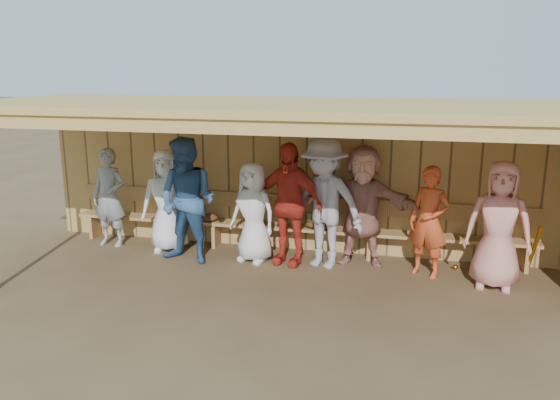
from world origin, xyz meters
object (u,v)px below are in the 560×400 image
object	(u,v)px
player_c	(187,201)
player_e	(324,203)
player_h	(499,225)
player_extra	(253,212)
player_g	(429,222)
player_b	(167,201)
player_a	(109,197)
player_d	(288,204)
bench	(291,220)
player_f	(362,205)

from	to	relation	value
player_c	player_e	size ratio (longest dim) A/B	0.99
player_h	player_extra	world-z (taller)	player_h
player_g	player_extra	bearing A→B (deg)	-156.35
player_b	player_extra	bearing A→B (deg)	-18.49
player_e	player_extra	xyz separation A→B (m)	(-1.10, -0.03, -0.20)
player_extra	player_a	bearing A→B (deg)	-167.42
player_c	player_a	bearing A→B (deg)	174.19
player_d	bench	size ratio (longest dim) A/B	0.25
player_a	player_c	xyz separation A→B (m)	(1.63, -0.48, 0.14)
player_g	player_extra	world-z (taller)	player_g
player_e	player_c	bearing A→B (deg)	-153.88
player_d	player_extra	size ratio (longest dim) A/B	1.20
player_extra	bench	bearing A→B (deg)	67.77
player_g	player_f	bearing A→B (deg)	-172.20
player_g	player_extra	xyz separation A→B (m)	(-2.63, 0.00, -0.03)
player_e	player_extra	bearing A→B (deg)	-161.25
player_b	player_e	size ratio (longest dim) A/B	0.86
player_b	player_extra	size ratio (longest dim) A/B	1.08
player_b	bench	distance (m)	2.05
player_f	player_g	world-z (taller)	player_f
player_a	player_b	size ratio (longest dim) A/B	0.99
player_b	player_d	bearing A→B (deg)	-16.38
player_c	player_e	world-z (taller)	player_e
player_c	player_b	bearing A→B (deg)	151.87
player_d	player_g	xyz separation A→B (m)	(2.08, -0.02, -0.14)
player_f	player_extra	world-z (taller)	player_f
player_e	player_f	bearing A→B (deg)	42.08
player_c	player_h	distance (m)	4.49
player_a	player_d	distance (m)	3.14
player_g	player_h	xyz separation A→B (m)	(0.90, -0.24, 0.08)
player_b	player_extra	xyz separation A→B (m)	(1.51, -0.15, -0.07)
player_d	player_f	distance (m)	1.13
player_a	bench	world-z (taller)	player_a
player_a	player_extra	bearing A→B (deg)	-0.02
player_f	player_extra	size ratio (longest dim) A/B	1.18
player_c	player_g	world-z (taller)	player_c
player_b	player_d	size ratio (longest dim) A/B	0.90
player_b	player_g	distance (m)	4.14
player_b	player_extra	world-z (taller)	player_b
player_a	player_f	distance (m)	4.24
player_h	bench	world-z (taller)	player_h
player_a	player_b	world-z (taller)	player_b
player_b	player_c	xyz separation A→B (m)	(0.55, -0.44, 0.13)
player_b	player_h	bearing A→B (deg)	-17.24
player_g	player_h	size ratio (longest dim) A/B	0.91
player_a	player_f	bearing A→B (deg)	5.34
player_a	player_e	size ratio (longest dim) A/B	0.85
player_d	bench	xyz separation A→B (m)	(-0.08, 0.56, -0.42)
player_e	player_b	bearing A→B (deg)	-165.31
player_e	bench	size ratio (longest dim) A/B	0.26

